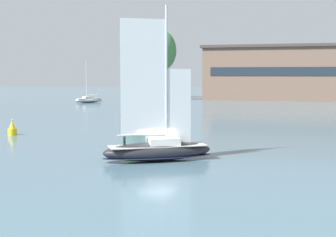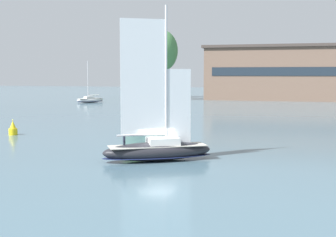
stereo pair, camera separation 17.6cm
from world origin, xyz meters
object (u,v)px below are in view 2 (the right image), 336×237
(tree_shore_left, at_px, (161,51))
(sailboat_moored_mid_channel, at_px, (90,100))
(tree_shore_center, at_px, (138,49))
(channel_buoy, at_px, (13,129))
(sailboat_main, at_px, (158,148))

(tree_shore_left, distance_m, sailboat_moored_mid_channel, 22.69)
(tree_shore_center, xyz_separation_m, channel_buoy, (12.50, -77.80, -12.94))
(tree_shore_left, relative_size, tree_shore_center, 0.92)
(tree_shore_left, xyz_separation_m, tree_shore_center, (-8.70, 7.39, 1.05))
(sailboat_main, height_order, sailboat_moored_mid_channel, sailboat_main)
(tree_shore_center, distance_m, sailboat_main, 94.74)
(tree_shore_center, height_order, sailboat_moored_mid_channel, tree_shore_center)
(channel_buoy, bearing_deg, sailboat_moored_mid_channel, 106.80)
(sailboat_moored_mid_channel, bearing_deg, channel_buoy, -73.20)
(tree_shore_left, height_order, sailboat_main, tree_shore_left)
(tree_shore_left, relative_size, channel_buoy, 10.36)
(sailboat_main, height_order, channel_buoy, sailboat_main)
(channel_buoy, bearing_deg, tree_shore_center, 99.13)
(tree_shore_center, xyz_separation_m, sailboat_moored_mid_channel, (-4.51, -21.48, -12.96))
(sailboat_moored_mid_channel, distance_m, channel_buoy, 58.83)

